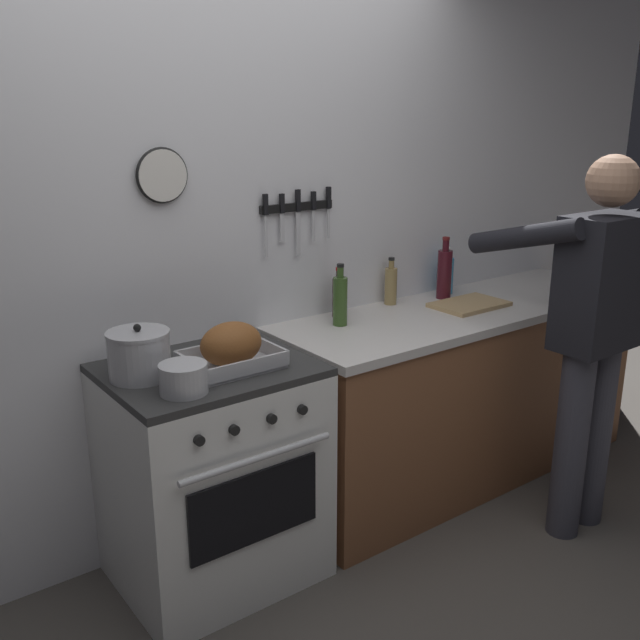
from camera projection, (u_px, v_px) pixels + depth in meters
name	position (u px, v px, depth m)	size (l,w,h in m)	color
wall_back	(209.00, 241.00, 2.97)	(6.00, 0.13, 2.60)	silver
counter_block	(460.00, 391.00, 3.62)	(2.03, 0.65, 0.90)	brown
stove	(213.00, 473.00, 2.81)	(0.76, 0.67, 0.90)	white
person_cook	(592.00, 325.00, 3.01)	(0.51, 0.63, 1.66)	#383842
roasting_pan	(231.00, 348.00, 2.64)	(0.35, 0.26, 0.18)	#B7B7BC
stock_pot	(139.00, 355.00, 2.54)	(0.23, 0.23, 0.20)	#B7B7BC
saucepan	(183.00, 378.00, 2.42)	(0.17, 0.17, 0.10)	#B7B7BC
cutting_board	(469.00, 304.00, 3.48)	(0.36, 0.24, 0.02)	tan
bottle_soy_sauce	(339.00, 296.00, 3.29)	(0.06, 0.06, 0.23)	black
bottle_wine_red	(444.00, 273.00, 3.60)	(0.07, 0.07, 0.31)	#47141E
bottle_vinegar	(391.00, 285.00, 3.50)	(0.06, 0.06, 0.23)	#997F4C
bottle_dish_soap	(446.00, 274.00, 3.71)	(0.08, 0.08, 0.24)	#338CCC
bottle_olive_oil	(340.00, 300.00, 3.16)	(0.06, 0.06, 0.28)	#385623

